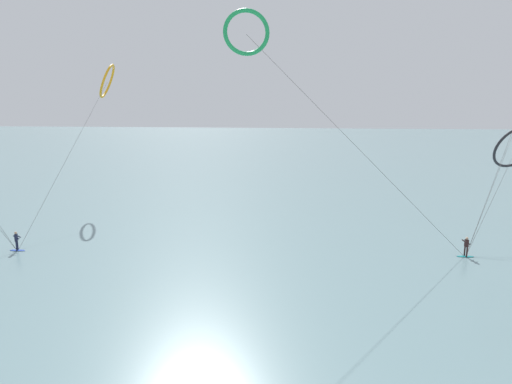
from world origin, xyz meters
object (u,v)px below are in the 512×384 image
surfer_teal (466,248)px  kite_amber (107,81)px  kite_emerald (247,33)px  surfer_cobalt (17,242)px

surfer_teal → kite_amber: bearing=-136.2°
kite_emerald → kite_amber: 30.44m
surfer_cobalt → surfer_teal: size_ratio=1.00×
surfer_cobalt → kite_emerald: kite_emerald is taller
surfer_teal → surfer_cobalt: bearing=-105.6°
surfer_cobalt → kite_emerald: size_ratio=0.09×
kite_emerald → kite_amber: bearing=120.2°
kite_emerald → surfer_cobalt: bearing=166.6°
surfer_teal → kite_emerald: kite_emerald is taller
surfer_cobalt → kite_amber: 26.26m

